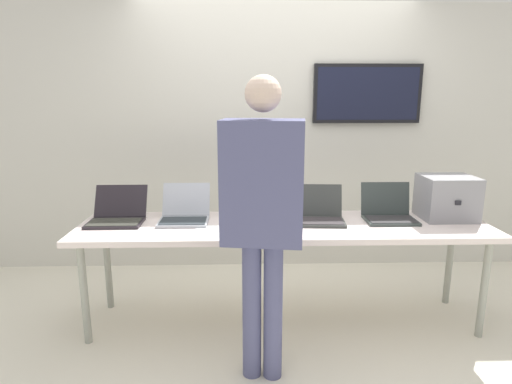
# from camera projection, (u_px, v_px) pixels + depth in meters

# --- Properties ---
(ground) EXTENTS (8.00, 8.00, 0.04)m
(ground) POSITION_uv_depth(u_px,v_px,m) (283.00, 323.00, 3.20)
(ground) COLOR silver
(back_wall) EXTENTS (8.00, 0.11, 2.45)m
(back_wall) POSITION_uv_depth(u_px,v_px,m) (276.00, 139.00, 4.02)
(back_wall) COLOR beige
(back_wall) RESTS_ON ground
(workbench) EXTENTS (2.89, 0.70, 0.75)m
(workbench) POSITION_uv_depth(u_px,v_px,m) (284.00, 231.00, 3.04)
(workbench) COLOR silver
(workbench) RESTS_ON ground
(equipment_box) EXTENTS (0.37, 0.34, 0.32)m
(equipment_box) POSITION_uv_depth(u_px,v_px,m) (447.00, 197.00, 3.14)
(equipment_box) COLOR gray
(equipment_box) RESTS_ON workbench
(laptop_station_0) EXTENTS (0.38, 0.37, 0.24)m
(laptop_station_0) POSITION_uv_depth(u_px,v_px,m) (117.00, 214.00, 3.07)
(laptop_station_0) COLOR black
(laptop_station_0) RESTS_ON workbench
(laptop_station_1) EXTENTS (0.35, 0.38, 0.25)m
(laptop_station_1) POSITION_uv_depth(u_px,v_px,m) (185.00, 213.00, 3.10)
(laptop_station_1) COLOR #ADB2BA
(laptop_station_1) RESTS_ON workbench
(laptop_station_2) EXTENTS (0.39, 0.35, 0.24)m
(laptop_station_2) POSITION_uv_depth(u_px,v_px,m) (252.00, 213.00, 3.11)
(laptop_station_2) COLOR #272425
(laptop_station_2) RESTS_ON workbench
(laptop_station_3) EXTENTS (0.34, 0.33, 0.25)m
(laptop_station_3) POSITION_uv_depth(u_px,v_px,m) (321.00, 213.00, 3.09)
(laptop_station_3) COLOR #383B38
(laptop_station_3) RESTS_ON workbench
(laptop_station_4) EXTENTS (0.36, 0.30, 0.26)m
(laptop_station_4) POSITION_uv_depth(u_px,v_px,m) (388.00, 212.00, 3.12)
(laptop_station_4) COLOR #333C39
(laptop_station_4) RESTS_ON workbench
(person) EXTENTS (0.50, 0.63, 1.75)m
(person) POSITION_uv_depth(u_px,v_px,m) (263.00, 203.00, 2.35)
(person) COLOR #4D4F75
(person) RESTS_ON ground
(paper_sheet) EXTENTS (0.21, 0.30, 0.00)m
(paper_sheet) POSITION_uv_depth(u_px,v_px,m) (210.00, 232.00, 2.85)
(paper_sheet) COLOR white
(paper_sheet) RESTS_ON workbench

